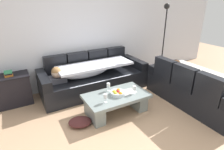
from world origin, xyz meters
TOP-DOWN VIEW (x-y plane):
  - ground_plane at (0.00, 0.00)m, footprint 14.00×14.00m
  - back_wall at (0.00, 2.15)m, footprint 9.00×0.10m
  - couch_along_wall at (0.09, 1.63)m, footprint 2.45×0.92m
  - couch_near_window at (1.70, 0.09)m, footprint 0.92×1.94m
  - coffee_table at (0.11, 0.55)m, footprint 1.20×0.68m
  - fruit_bowl at (0.12, 0.53)m, footprint 0.28×0.28m
  - wine_glass_near_left at (-0.20, 0.40)m, footprint 0.07×0.07m
  - wine_glass_near_right at (0.42, 0.42)m, footprint 0.07×0.07m
  - wine_glass_far_back at (0.05, 0.76)m, footprint 0.07×0.07m
  - open_magazine at (0.36, 0.53)m, footprint 0.28×0.21m
  - side_cabinet at (-1.60, 1.85)m, footprint 0.72×0.44m
  - book_stack_on_cabinet at (-1.60, 1.85)m, footprint 0.16×0.19m
  - floor_lamp at (2.11, 1.50)m, footprint 0.33×0.31m
  - crumpled_garment at (-0.65, 0.51)m, footprint 0.49×0.45m

SIDE VIEW (x-z plane):
  - ground_plane at x=0.00m, z-range 0.00..0.00m
  - crumpled_garment at x=-0.65m, z-range 0.00..0.12m
  - coffee_table at x=0.11m, z-range 0.05..0.43m
  - side_cabinet at x=-1.60m, z-range 0.00..0.64m
  - couch_along_wall at x=0.09m, z-range -0.11..0.77m
  - couch_near_window at x=1.70m, z-range -0.10..0.78m
  - open_magazine at x=0.36m, z-range 0.38..0.39m
  - fruit_bowl at x=0.12m, z-range 0.37..0.47m
  - wine_glass_near_left at x=-0.20m, z-range 0.41..0.58m
  - wine_glass_near_right at x=0.42m, z-range 0.41..0.58m
  - wine_glass_far_back at x=0.05m, z-range 0.41..0.58m
  - book_stack_on_cabinet at x=-1.60m, z-range 0.64..0.73m
  - floor_lamp at x=2.11m, z-range 0.14..2.09m
  - back_wall at x=0.00m, z-range 0.00..2.70m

